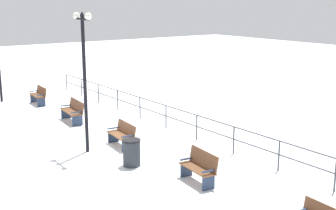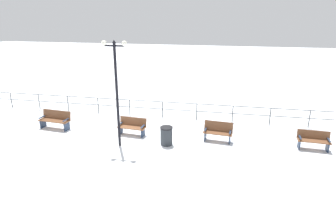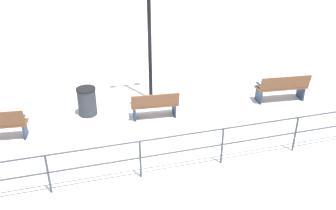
% 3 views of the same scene
% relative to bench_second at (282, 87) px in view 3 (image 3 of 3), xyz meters
% --- Properties ---
extents(ground_plane, '(80.00, 80.00, 0.00)m').
position_rel_bench_second_xyz_m(ground_plane, '(-0.01, 4.22, -0.49)').
color(ground_plane, white).
rests_on(ground_plane, ground).
extents(bench_second, '(0.72, 1.71, 0.94)m').
position_rel_bench_second_xyz_m(bench_second, '(0.00, 0.00, 0.00)').
color(bench_second, brown).
rests_on(bench_second, ground).
extents(bench_third, '(0.67, 1.45, 0.86)m').
position_rel_bench_second_xyz_m(bench_third, '(0.02, 4.22, -0.05)').
color(bench_third, brown).
rests_on(bench_third, ground).
extents(bench_fourth, '(0.64, 1.40, 0.93)m').
position_rel_bench_second_xyz_m(bench_fourth, '(-0.07, 8.45, -0.02)').
color(bench_fourth, brown).
rests_on(bench_fourth, ground).
extents(lamppost_middle, '(0.23, 1.12, 4.79)m').
position_rel_bench_second_xyz_m(lamppost_middle, '(1.31, 4.04, 2.60)').
color(lamppost_middle, black).
rests_on(lamppost_middle, ground).
extents(waterfront_railing, '(0.05, 21.87, 0.98)m').
position_rel_bench_second_xyz_m(waterfront_railing, '(-2.63, 4.22, 0.18)').
color(waterfront_railing, '#383D42').
rests_on(waterfront_railing, ground).
extents(trash_bin, '(0.58, 0.58, 0.87)m').
position_rel_bench_second_xyz_m(trash_bin, '(0.79, 6.13, -0.05)').
color(trash_bin, '#2D3338').
rests_on(trash_bin, ground).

